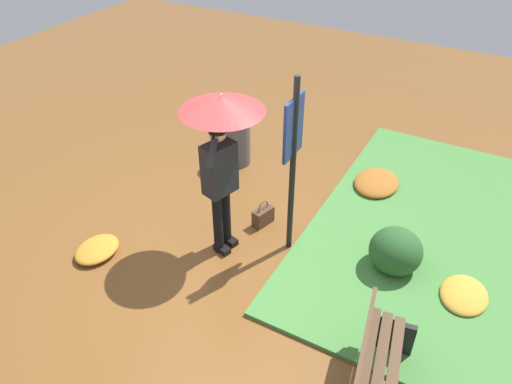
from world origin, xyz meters
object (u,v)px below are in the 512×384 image
Objects in this scene: person_with_umbrella at (221,137)px; handbag at (263,216)px; park_bench at (373,375)px; trash_bin at (238,140)px; info_sign_post at (293,148)px.

person_with_umbrella is 1.55m from handbag.
park_bench is at bearing -118.34° from person_with_umbrella.
handbag is 1.62m from trash_bin.
trash_bin is (1.16, 1.08, 0.29)m from handbag.
handbag is at bearing -23.44° from person_with_umbrella.
park_bench is at bearing -131.12° from handbag.
info_sign_post reaches higher than handbag.
info_sign_post is 2.46m from park_bench.
person_with_umbrella is 0.89× the size of info_sign_post.
handbag is (0.56, -0.24, -1.42)m from person_with_umbrella.
park_bench reaches higher than handbag.
park_bench is at bearing -134.82° from info_sign_post.
handbag is at bearing 64.21° from info_sign_post.
trash_bin is at bearing 46.69° from park_bench.
info_sign_post is 6.22× the size of handbag.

